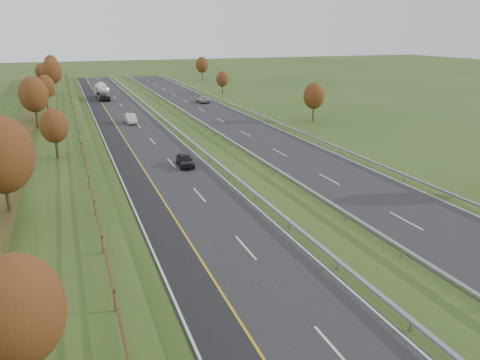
{
  "coord_description": "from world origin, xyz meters",
  "views": [
    {
      "loc": [
        -9.75,
        -5.18,
        14.74
      ],
      "look_at": [
        4.07,
        31.63,
        2.2
      ],
      "focal_mm": 35.0,
      "sensor_mm": 36.0,
      "label": 1
    }
  ],
  "objects_px": {
    "road_tanker": "(102,91)",
    "car_dark_near": "(185,160)",
    "car_small_far": "(104,88)",
    "car_oncoming": "(203,99)",
    "car_silver_mid": "(130,119)"
  },
  "relations": [
    {
      "from": "car_dark_near",
      "to": "car_oncoming",
      "type": "height_order",
      "value": "car_dark_near"
    },
    {
      "from": "road_tanker",
      "to": "car_silver_mid",
      "type": "xyz_separation_m",
      "value": [
        1.67,
        -32.49,
        -1.05
      ]
    },
    {
      "from": "car_small_far",
      "to": "car_oncoming",
      "type": "bearing_deg",
      "value": -59.24
    },
    {
      "from": "car_small_far",
      "to": "car_silver_mid",
      "type": "bearing_deg",
      "value": -91.84
    },
    {
      "from": "road_tanker",
      "to": "car_oncoming",
      "type": "height_order",
      "value": "road_tanker"
    },
    {
      "from": "road_tanker",
      "to": "car_small_far",
      "type": "bearing_deg",
      "value": 84.17
    },
    {
      "from": "car_dark_near",
      "to": "car_small_far",
      "type": "distance_m",
      "value": 75.5
    },
    {
      "from": "car_silver_mid",
      "to": "car_dark_near",
      "type": "bearing_deg",
      "value": -87.54
    },
    {
      "from": "car_silver_mid",
      "to": "car_small_far",
      "type": "relative_size",
      "value": 0.95
    },
    {
      "from": "road_tanker",
      "to": "car_oncoming",
      "type": "distance_m",
      "value": 24.04
    },
    {
      "from": "car_silver_mid",
      "to": "car_small_far",
      "type": "xyz_separation_m",
      "value": [
        -0.22,
        46.71,
        -0.05
      ]
    },
    {
      "from": "car_silver_mid",
      "to": "car_small_far",
      "type": "height_order",
      "value": "car_silver_mid"
    },
    {
      "from": "car_dark_near",
      "to": "car_oncoming",
      "type": "bearing_deg",
      "value": 74.61
    },
    {
      "from": "car_small_far",
      "to": "car_oncoming",
      "type": "height_order",
      "value": "car_small_far"
    },
    {
      "from": "road_tanker",
      "to": "car_dark_near",
      "type": "height_order",
      "value": "road_tanker"
    }
  ]
}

